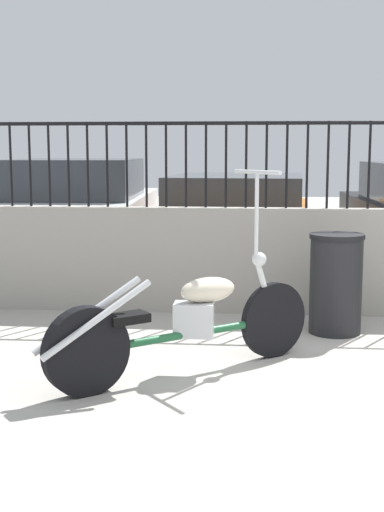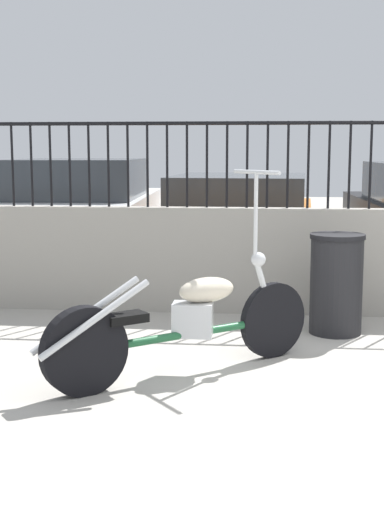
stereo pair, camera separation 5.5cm
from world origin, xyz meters
The scene contains 6 objects.
low_wall centered at (0.00, 2.59, 0.51)m, with size 10.55×0.18×1.02m.
fence_railing centered at (0.00, 2.59, 1.57)m, with size 10.55×0.04×0.82m.
motorcycle_green centered at (-1.59, 0.53, 0.38)m, with size 1.79×1.46×1.43m.
trash_bin centered at (-0.36, 1.86, 0.43)m, with size 0.47×0.47×0.86m.
car_white centered at (-3.58, 5.71, 0.72)m, with size 2.10×4.59×1.45m.
car_orange centered at (-1.29, 5.24, 0.64)m, with size 2.11×4.56×1.25m.
Camera 1 is at (-1.04, -4.25, 1.57)m, focal length 50.00 mm.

